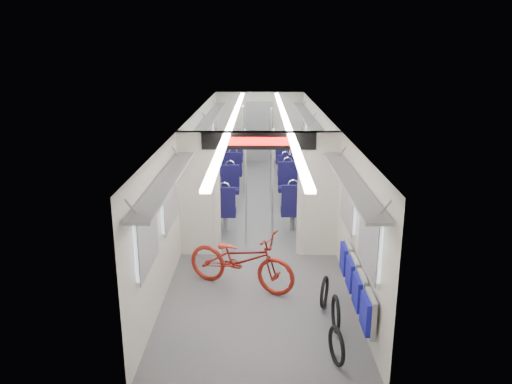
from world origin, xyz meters
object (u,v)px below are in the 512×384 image
at_px(seat_bay_far_right, 292,163).
at_px(stanchion_near_left, 246,190).
at_px(bike_hoop_a, 336,348).
at_px(flip_bench, 356,283).
at_px(seat_bay_far_left, 227,161).
at_px(bicycle, 241,259).
at_px(stanchion_far_right, 271,154).
at_px(seat_bay_near_right, 300,192).
at_px(bike_hoop_b, 336,315).
at_px(seat_bay_near_left, 217,194).
at_px(stanchion_far_left, 244,150).
at_px(bike_hoop_c, 324,294).
at_px(stanchion_near_right, 273,189).

xyz_separation_m(seat_bay_far_right, stanchion_near_left, (-1.18, -4.96, 0.62)).
height_order(bike_hoop_a, stanchion_near_left, stanchion_near_left).
bearing_deg(flip_bench, seat_bay_far_left, 106.29).
bearing_deg(bicycle, seat_bay_far_left, 29.27).
distance_m(seat_bay_far_right, stanchion_far_right, 1.96).
relative_size(bike_hoop_a, seat_bay_far_left, 0.23).
xyz_separation_m(flip_bench, seat_bay_near_right, (-0.42, 4.54, -0.02)).
bearing_deg(bike_hoop_b, stanchion_far_right, 96.99).
height_order(bike_hoop_b, seat_bay_far_left, seat_bay_far_left).
xyz_separation_m(seat_bay_far_left, seat_bay_far_right, (1.87, -0.16, -0.03)).
distance_m(seat_bay_near_left, stanchion_near_left, 1.94).
distance_m(flip_bench, seat_bay_near_right, 4.56).
relative_size(seat_bay_near_right, stanchion_far_left, 0.97).
distance_m(seat_bay_near_left, stanchion_far_right, 2.04).
relative_size(flip_bench, seat_bay_near_left, 1.00).
height_order(bike_hoop_c, stanchion_far_left, stanchion_far_left).
height_order(seat_bay_near_right, stanchion_near_right, stanchion_near_right).
bearing_deg(stanchion_far_left, stanchion_near_right, -79.75).
height_order(flip_bench, seat_bay_near_right, seat_bay_near_right).
bearing_deg(stanchion_far_right, bike_hoop_c, -82.90).
distance_m(bike_hoop_b, stanchion_far_right, 6.32).
distance_m(stanchion_near_right, stanchion_far_right, 3.17).
xyz_separation_m(bike_hoop_b, stanchion_near_right, (-0.79, 3.04, 0.91)).
distance_m(bicycle, stanchion_far_left, 5.50).
relative_size(bicycle, stanchion_far_right, 0.80).
relative_size(stanchion_near_left, stanchion_far_left, 1.00).
bearing_deg(stanchion_far_right, bike_hoop_a, -84.52).
distance_m(seat_bay_near_left, seat_bay_far_right, 3.75).
xyz_separation_m(bike_hoop_b, seat_bay_near_right, (-0.11, 4.82, 0.33)).
bearing_deg(stanchion_near_left, stanchion_near_right, 6.60).
xyz_separation_m(bicycle, seat_bay_far_right, (1.21, 6.66, 0.04)).
height_order(stanchion_near_left, stanchion_far_right, same).
bearing_deg(flip_bench, bike_hoop_b, -137.61).
xyz_separation_m(bicycle, seat_bay_near_left, (-0.66, 3.41, 0.06)).
height_order(bicycle, bike_hoop_b, bicycle).
height_order(bicycle, stanchion_far_left, stanchion_far_left).
xyz_separation_m(flip_bench, seat_bay_far_left, (-2.29, 7.83, -0.02)).
bearing_deg(stanchion_far_left, bike_hoop_a, -79.67).
distance_m(bike_hoop_c, seat_bay_near_right, 4.17).
relative_size(seat_bay_near_left, stanchion_near_left, 0.91).
relative_size(bike_hoop_b, stanchion_near_left, 0.23).
distance_m(flip_bench, seat_bay_near_left, 4.98).
relative_size(bicycle, stanchion_far_left, 0.80).
relative_size(seat_bay_near_left, seat_bay_near_right, 0.94).
xyz_separation_m(seat_bay_near_left, stanchion_near_right, (1.20, -1.65, 0.60)).
distance_m(bike_hoop_a, bike_hoop_b, 0.74).
xyz_separation_m(bike_hoop_c, stanchion_near_left, (-1.22, 2.33, 0.93)).
bearing_deg(flip_bench, stanchion_far_left, 105.24).
bearing_deg(seat_bay_near_right, stanchion_far_left, 124.85).
relative_size(seat_bay_far_left, stanchion_far_left, 0.95).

